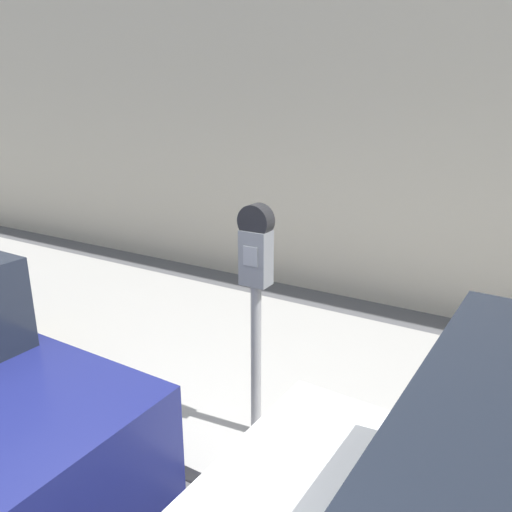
# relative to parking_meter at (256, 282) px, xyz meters

# --- Properties ---
(sidewalk) EXTENTS (24.00, 2.80, 0.12)m
(sidewalk) POSITION_rel_parking_meter_xyz_m (-0.31, 0.87, -1.21)
(sidewalk) COLOR #9E9B96
(sidewalk) RESTS_ON ground_plane
(building_facade) EXTENTS (24.00, 0.30, 6.41)m
(building_facade) POSITION_rel_parking_meter_xyz_m (-0.31, 3.19, 1.93)
(building_facade) COLOR beige
(building_facade) RESTS_ON ground_plane
(parking_meter) EXTENTS (0.22, 0.14, 1.67)m
(parking_meter) POSITION_rel_parking_meter_xyz_m (0.00, 0.00, 0.00)
(parking_meter) COLOR gray
(parking_meter) RESTS_ON sidewalk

